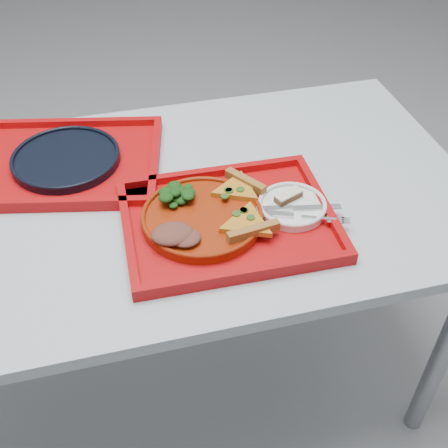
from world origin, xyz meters
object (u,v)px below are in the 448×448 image
(navy_plate, at_px, (66,159))
(tray_far, at_px, (67,164))
(tray_main, at_px, (228,223))
(dinner_plate, at_px, (202,219))
(dessert_bar, at_px, (288,196))

(navy_plate, bearing_deg, tray_far, -135.00)
(tray_far, relative_size, navy_plate, 1.73)
(tray_main, distance_m, navy_plate, 0.45)
(tray_main, xyz_separation_m, navy_plate, (-0.33, 0.30, 0.01))
(tray_main, height_order, dinner_plate, dinner_plate)
(tray_main, relative_size, dessert_bar, 6.54)
(tray_main, distance_m, dinner_plate, 0.06)
(dinner_plate, relative_size, dessert_bar, 3.78)
(tray_far, bearing_deg, tray_main, -30.76)
(dinner_plate, height_order, navy_plate, dinner_plate)
(tray_main, bearing_deg, navy_plate, 138.63)
(dessert_bar, bearing_deg, tray_main, 166.25)
(tray_main, height_order, dessert_bar, dessert_bar)
(tray_main, distance_m, dessert_bar, 0.15)
(tray_main, relative_size, dinner_plate, 1.73)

